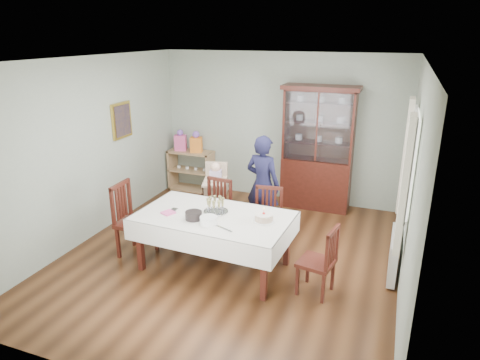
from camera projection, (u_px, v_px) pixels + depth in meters
The scene contains 25 objects.
floor at pixel (230, 256), 6.07m from camera, with size 5.00×5.00×0.00m, color #593319.
room_shell at pixel (243, 131), 5.98m from camera, with size 5.00×5.00×5.00m.
dining_table at pixel (214, 241), 5.68m from camera, with size 2.05×1.24×0.76m.
china_cabinet at pixel (318, 147), 7.45m from camera, with size 1.30×0.48×2.18m.
sideboard at pixel (191, 170), 8.54m from camera, with size 0.90×0.38×0.80m.
picture_frame at pixel (122, 120), 6.98m from camera, with size 0.04×0.48×0.58m, color gold.
window at pixel (411, 162), 5.09m from camera, with size 0.04×1.02×1.22m, color white.
curtain_left at pixel (404, 186), 4.59m from camera, with size 0.07×0.30×1.55m, color silver.
curtain_right at pixel (405, 156), 5.69m from camera, with size 0.07×0.30×1.55m, color silver.
radiator at pixel (394, 254), 5.52m from camera, with size 0.10×0.80×0.55m, color white.
chair_far_left at pixel (214, 224), 6.41m from camera, with size 0.48×0.48×0.96m.
chair_far_right at pixel (266, 233), 6.17m from camera, with size 0.46×0.46×0.92m.
chair_end_left at pixel (136, 234), 6.06m from camera, with size 0.48×0.48×1.05m.
chair_end_right at pixel (317, 273), 5.15m from camera, with size 0.46×0.46×0.89m.
woman at pixel (263, 185), 6.61m from camera, with size 0.57×0.37×1.56m, color black.
high_chair at pixel (216, 201), 6.93m from camera, with size 0.60×0.60×1.08m.
champagne_tray at pixel (216, 208), 5.63m from camera, with size 0.33×0.33×0.20m.
birthday_cake at pixel (264, 218), 5.36m from camera, with size 0.27×0.27×0.18m.
plate_stack_dark at pixel (194, 215), 5.42m from camera, with size 0.22×0.22×0.10m, color black.
plate_stack_white at pixel (209, 220), 5.29m from camera, with size 0.22×0.22×0.09m, color white.
napkin_stack at pixel (168, 213), 5.61m from camera, with size 0.15×0.15×0.02m, color #E95598.
cutlery at pixel (171, 210), 5.72m from camera, with size 0.10×0.15×0.01m, color silver, non-canonical shape.
cake_knife at pixel (223, 228), 5.17m from camera, with size 0.30×0.03×0.01m, color silver.
gift_bag_pink at pixel (180, 141), 8.40m from camera, with size 0.26×0.21×0.42m.
gift_bag_orange at pixel (196, 143), 8.28m from camera, with size 0.26×0.22×0.42m.
Camera 1 is at (2.03, -4.98, 3.01)m, focal length 32.00 mm.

